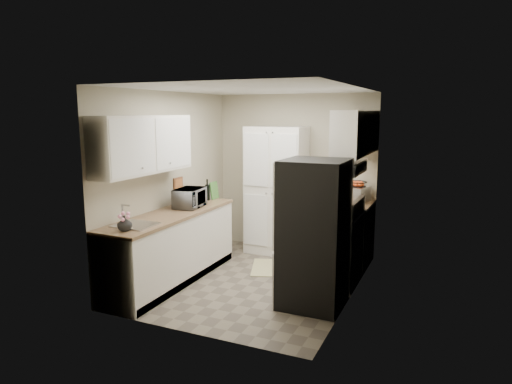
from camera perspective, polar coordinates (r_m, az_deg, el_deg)
ground at (r=6.20m, az=-0.29°, el=-11.00°), size 3.20×3.20×0.00m
room_shell at (r=5.82m, az=-0.50°, el=4.12°), size 2.64×3.24×2.52m
pantry_cabinet at (r=7.18m, az=2.55°, el=0.19°), size 0.90×0.55×2.00m
base_cabinet_left at (r=6.17m, az=-10.45°, el=-6.97°), size 0.60×2.30×0.88m
countertop_left at (r=6.05m, az=-10.59°, el=-2.80°), size 0.63×2.33×0.04m
base_cabinet_right at (r=6.85m, az=11.47°, el=-5.28°), size 0.60×0.80×0.88m
countertop_right at (r=6.75m, az=11.61°, el=-1.51°), size 0.63×0.83×0.04m
electric_range at (r=6.09m, az=9.69°, el=-6.77°), size 0.71×0.78×1.13m
refrigerator at (r=5.26m, az=7.27°, el=-5.20°), size 0.70×0.72×1.70m
microwave at (r=6.34m, az=-8.29°, el=-0.74°), size 0.38×0.52×0.26m
wine_bottle at (r=6.82m, az=-6.11°, el=0.17°), size 0.07×0.07×0.29m
flower_vase at (r=5.25m, az=-16.11°, el=-3.79°), size 0.21×0.21×0.17m
cutting_board at (r=6.92m, az=-5.24°, el=0.21°), size 0.02×0.21×0.26m
toaster_oven at (r=6.85m, az=12.43°, el=-0.23°), size 0.39×0.45×0.23m
fruit_basket at (r=6.81m, az=12.60°, el=1.16°), size 0.31×0.31×0.11m
kitchen_mat at (r=6.67m, az=1.59°, el=-9.41°), size 0.69×0.86×0.01m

